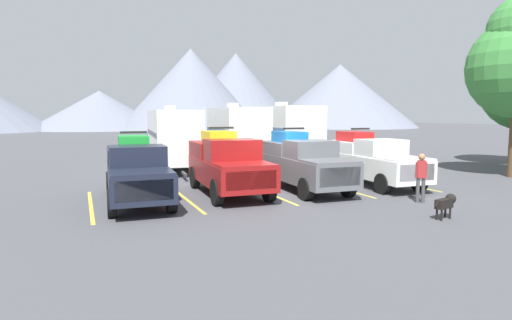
{
  "coord_description": "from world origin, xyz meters",
  "views": [
    {
      "loc": [
        -6.76,
        -14.64,
        3.08
      ],
      "look_at": [
        0.0,
        1.54,
        1.2
      ],
      "focal_mm": 29.49,
      "sensor_mm": 36.0,
      "label": 1
    }
  ],
  "objects_px": {
    "camper_trailer_b": "(237,133)",
    "camper_trailer_c": "(286,131)",
    "pickup_truck_d": "(370,159)",
    "dog": "(447,202)",
    "camper_trailer_a": "(172,135)",
    "person_a": "(421,174)",
    "pickup_truck_c": "(302,162)",
    "pickup_truck_b": "(227,163)",
    "pickup_truck_a": "(136,170)"
  },
  "relations": [
    {
      "from": "camper_trailer_b",
      "to": "person_a",
      "type": "xyz_separation_m",
      "value": [
        2.18,
        -12.91,
        -1.01
      ]
    },
    {
      "from": "dog",
      "to": "pickup_truck_b",
      "type": "bearing_deg",
      "value": 126.21
    },
    {
      "from": "camper_trailer_b",
      "to": "camper_trailer_c",
      "type": "height_order",
      "value": "camper_trailer_c"
    },
    {
      "from": "pickup_truck_c",
      "to": "camper_trailer_b",
      "type": "bearing_deg",
      "value": 87.61
    },
    {
      "from": "pickup_truck_c",
      "to": "pickup_truck_d",
      "type": "height_order",
      "value": "pickup_truck_c"
    },
    {
      "from": "camper_trailer_a",
      "to": "person_a",
      "type": "xyz_separation_m",
      "value": [
        6.13,
        -12.79,
        -0.92
      ]
    },
    {
      "from": "pickup_truck_a",
      "to": "pickup_truck_b",
      "type": "bearing_deg",
      "value": 4.08
    },
    {
      "from": "camper_trailer_b",
      "to": "camper_trailer_c",
      "type": "bearing_deg",
      "value": -6.29
    },
    {
      "from": "pickup_truck_c",
      "to": "pickup_truck_d",
      "type": "xyz_separation_m",
      "value": [
        3.4,
        -0.08,
        -0.02
      ]
    },
    {
      "from": "pickup_truck_b",
      "to": "dog",
      "type": "distance_m",
      "value": 8.0
    },
    {
      "from": "camper_trailer_c",
      "to": "pickup_truck_c",
      "type": "bearing_deg",
      "value": -112.75
    },
    {
      "from": "pickup_truck_c",
      "to": "dog",
      "type": "relative_size",
      "value": 6.19
    },
    {
      "from": "pickup_truck_d",
      "to": "camper_trailer_a",
      "type": "height_order",
      "value": "camper_trailer_a"
    },
    {
      "from": "pickup_truck_c",
      "to": "camper_trailer_c",
      "type": "height_order",
      "value": "camper_trailer_c"
    },
    {
      "from": "camper_trailer_c",
      "to": "dog",
      "type": "distance_m",
      "value": 14.87
    },
    {
      "from": "camper_trailer_b",
      "to": "dog",
      "type": "bearing_deg",
      "value": -85.54
    },
    {
      "from": "pickup_truck_b",
      "to": "camper_trailer_a",
      "type": "distance_m",
      "value": 8.48
    },
    {
      "from": "camper_trailer_a",
      "to": "camper_trailer_c",
      "type": "relative_size",
      "value": 1.24
    },
    {
      "from": "pickup_truck_c",
      "to": "pickup_truck_d",
      "type": "relative_size",
      "value": 1.0
    },
    {
      "from": "pickup_truck_c",
      "to": "pickup_truck_d",
      "type": "distance_m",
      "value": 3.4
    },
    {
      "from": "pickup_truck_b",
      "to": "pickup_truck_c",
      "type": "bearing_deg",
      "value": -6.43
    },
    {
      "from": "pickup_truck_a",
      "to": "camper_trailer_a",
      "type": "distance_m",
      "value": 9.25
    },
    {
      "from": "camper_trailer_b",
      "to": "person_a",
      "type": "bearing_deg",
      "value": -80.42
    },
    {
      "from": "camper_trailer_b",
      "to": "person_a",
      "type": "distance_m",
      "value": 13.13
    },
    {
      "from": "pickup_truck_d",
      "to": "camper_trailer_c",
      "type": "relative_size",
      "value": 0.76
    },
    {
      "from": "pickup_truck_d",
      "to": "dog",
      "type": "relative_size",
      "value": 6.16
    },
    {
      "from": "person_a",
      "to": "dog",
      "type": "height_order",
      "value": "person_a"
    },
    {
      "from": "pickup_truck_c",
      "to": "camper_trailer_c",
      "type": "distance_m",
      "value": 9.33
    },
    {
      "from": "camper_trailer_c",
      "to": "pickup_truck_d",
      "type": "bearing_deg",
      "value": -91.3
    },
    {
      "from": "person_a",
      "to": "camper_trailer_c",
      "type": "bearing_deg",
      "value": 85.26
    },
    {
      "from": "pickup_truck_d",
      "to": "camper_trailer_c",
      "type": "distance_m",
      "value": 8.7
    },
    {
      "from": "pickup_truck_b",
      "to": "pickup_truck_c",
      "type": "distance_m",
      "value": 3.19
    },
    {
      "from": "camper_trailer_c",
      "to": "pickup_truck_b",
      "type": "bearing_deg",
      "value": -129.46
    },
    {
      "from": "pickup_truck_c",
      "to": "camper_trailer_b",
      "type": "xyz_separation_m",
      "value": [
        0.37,
        8.92,
        0.85
      ]
    },
    {
      "from": "pickup_truck_a",
      "to": "dog",
      "type": "distance_m",
      "value": 10.28
    },
    {
      "from": "camper_trailer_a",
      "to": "pickup_truck_d",
      "type": "bearing_deg",
      "value": -51.86
    },
    {
      "from": "pickup_truck_b",
      "to": "dog",
      "type": "height_order",
      "value": "pickup_truck_b"
    },
    {
      "from": "pickup_truck_d",
      "to": "camper_trailer_c",
      "type": "height_order",
      "value": "camper_trailer_c"
    },
    {
      "from": "pickup_truck_a",
      "to": "camper_trailer_c",
      "type": "height_order",
      "value": "camper_trailer_c"
    },
    {
      "from": "camper_trailer_a",
      "to": "camper_trailer_b",
      "type": "bearing_deg",
      "value": 1.82
    },
    {
      "from": "pickup_truck_d",
      "to": "dog",
      "type": "distance_m",
      "value": 6.31
    },
    {
      "from": "camper_trailer_c",
      "to": "dog",
      "type": "xyz_separation_m",
      "value": [
        -2.05,
        -14.64,
        -1.57
      ]
    },
    {
      "from": "pickup_truck_b",
      "to": "pickup_truck_c",
      "type": "xyz_separation_m",
      "value": [
        3.17,
        -0.36,
        -0.05
      ]
    },
    {
      "from": "pickup_truck_d",
      "to": "pickup_truck_b",
      "type": "bearing_deg",
      "value": 176.19
    },
    {
      "from": "pickup_truck_b",
      "to": "camper_trailer_b",
      "type": "bearing_deg",
      "value": 67.55
    },
    {
      "from": "pickup_truck_b",
      "to": "camper_trailer_a",
      "type": "height_order",
      "value": "camper_trailer_a"
    },
    {
      "from": "pickup_truck_a",
      "to": "camper_trailer_a",
      "type": "xyz_separation_m",
      "value": [
        3.07,
        8.69,
        0.78
      ]
    },
    {
      "from": "camper_trailer_a",
      "to": "pickup_truck_b",
      "type": "bearing_deg",
      "value": -87.23
    },
    {
      "from": "pickup_truck_c",
      "to": "camper_trailer_a",
      "type": "bearing_deg",
      "value": 112.12
    },
    {
      "from": "person_a",
      "to": "camper_trailer_a",
      "type": "bearing_deg",
      "value": 115.61
    }
  ]
}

